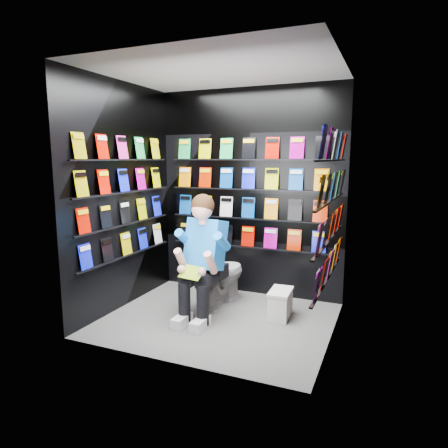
% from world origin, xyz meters
% --- Properties ---
extents(floor, '(2.40, 2.40, 0.00)m').
position_xyz_m(floor, '(0.00, 0.00, 0.00)').
color(floor, '#61615E').
rests_on(floor, ground).
extents(ceiling, '(2.40, 2.40, 0.00)m').
position_xyz_m(ceiling, '(0.00, 0.00, 2.60)').
color(ceiling, white).
rests_on(ceiling, floor).
extents(wall_back, '(2.40, 0.04, 2.60)m').
position_xyz_m(wall_back, '(0.00, 1.00, 1.30)').
color(wall_back, black).
rests_on(wall_back, floor).
extents(wall_front, '(2.40, 0.04, 2.60)m').
position_xyz_m(wall_front, '(0.00, -1.00, 1.30)').
color(wall_front, black).
rests_on(wall_front, floor).
extents(wall_left, '(0.04, 2.00, 2.60)m').
position_xyz_m(wall_left, '(-1.20, 0.00, 1.30)').
color(wall_left, black).
rests_on(wall_left, floor).
extents(wall_right, '(0.04, 2.00, 2.60)m').
position_xyz_m(wall_right, '(1.20, 0.00, 1.30)').
color(wall_right, black).
rests_on(wall_right, floor).
extents(comics_back, '(2.10, 0.06, 1.37)m').
position_xyz_m(comics_back, '(0.00, 0.97, 1.31)').
color(comics_back, '#BD2100').
rests_on(comics_back, wall_back).
extents(comics_left, '(0.06, 1.70, 1.37)m').
position_xyz_m(comics_left, '(-1.17, 0.00, 1.31)').
color(comics_left, '#BD2100').
rests_on(comics_left, wall_left).
extents(comics_right, '(0.06, 1.70, 1.37)m').
position_xyz_m(comics_right, '(1.17, 0.00, 1.31)').
color(comics_right, '#BD2100').
rests_on(comics_right, wall_right).
extents(toilet, '(0.54, 0.81, 0.73)m').
position_xyz_m(toilet, '(-0.18, 0.48, 0.37)').
color(toilet, white).
rests_on(toilet, floor).
extents(longbox, '(0.23, 0.39, 0.28)m').
position_xyz_m(longbox, '(0.61, 0.33, 0.14)').
color(longbox, white).
rests_on(longbox, floor).
extents(longbox_lid, '(0.25, 0.41, 0.03)m').
position_xyz_m(longbox_lid, '(0.61, 0.33, 0.30)').
color(longbox_lid, white).
rests_on(longbox_lid, longbox).
extents(reader, '(0.69, 0.90, 1.51)m').
position_xyz_m(reader, '(-0.18, 0.10, 0.80)').
color(reader, blue).
rests_on(reader, toilet).
extents(held_comic, '(0.28, 0.19, 0.11)m').
position_xyz_m(held_comic, '(-0.18, -0.25, 0.58)').
color(held_comic, green).
rests_on(held_comic, reader).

